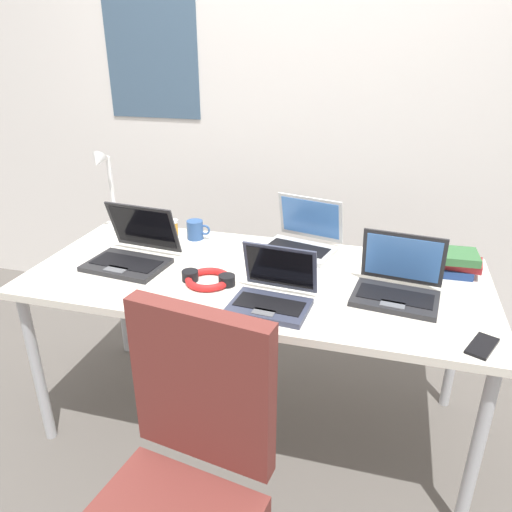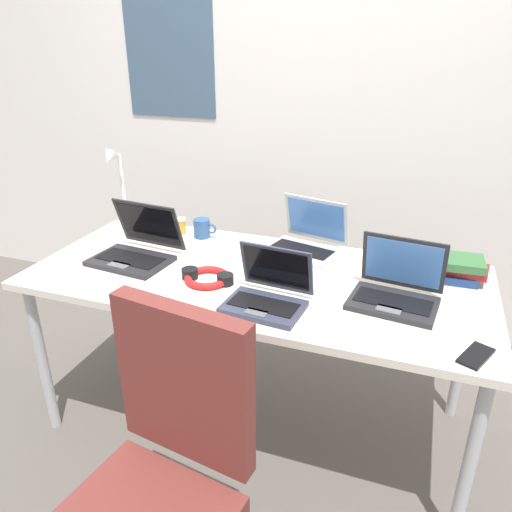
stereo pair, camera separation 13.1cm
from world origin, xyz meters
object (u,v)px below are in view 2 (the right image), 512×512
Objects in this scene: coffee_mug at (202,228)px; laptop_back_left at (306,241)px; pill_bottle at (182,225)px; desk_lamp at (119,189)px; laptop_back_right at (136,249)px; computer_mouse at (137,233)px; laptop_center at (268,295)px; laptop_near_lamp at (396,290)px; book_stack at (460,269)px; headphones at (207,277)px; cell_phone at (476,356)px.

laptop_back_left is at bearing 0.65° from coffee_mug.
pill_bottle is 0.70× the size of coffee_mug.
laptop_back_right is (0.27, -0.31, -0.15)m from desk_lamp.
computer_mouse is (0.13, -0.08, -0.18)m from desk_lamp.
computer_mouse is at bearing 152.29° from laptop_center.
coffee_mug is (-0.50, -0.01, -0.00)m from laptop_back_left.
book_stack is (0.22, 0.26, 0.00)m from laptop_near_lamp.
laptop_back_left reaches higher than pill_bottle.
laptop_back_right reaches higher than headphones.
computer_mouse is at bearing 148.38° from headphones.
pill_bottle is at bearing 174.49° from coffee_mug.
cell_phone is at bearing -45.52° from laptop_near_lamp.
laptop_near_lamp is 2.38× the size of cell_phone.
desk_lamp is 3.54× the size of coffee_mug.
desk_lamp is 0.44m from laptop_back_right.
laptop_back_right is 4.39× the size of pill_bottle.
book_stack reaches higher than coffee_mug.
laptop_center is at bearing -90.75° from laptop_back_left.
book_stack is (1.56, -0.06, -0.15)m from desk_lamp.
laptop_back_right is 3.07× the size of coffee_mug.
laptop_near_lamp is at bearing 159.46° from cell_phone.
desk_lamp is 1.56m from book_stack.
coffee_mug is at bearing 178.02° from cell_phone.
headphones is at bearing -53.81° from computer_mouse.
laptop_center is 0.71m from coffee_mug.
headphones is 1.08× the size of book_stack.
laptop_center reaches higher than pill_bottle.
coffee_mug is at bearing -5.51° from pill_bottle.
coffee_mug is at bearing 64.67° from laptop_back_right.
desk_lamp is 0.45m from coffee_mug.
pill_bottle is 1.25m from book_stack.
laptop_back_left is 0.50m from coffee_mug.
laptop_back_left reaches higher than laptop_near_lamp.
headphones is (-0.70, -0.08, -0.03)m from laptop_near_lamp.
laptop_back_left is at bearing 26.74° from laptop_back_right.
pill_bottle is (-0.61, 0.52, -0.00)m from laptop_center.
laptop_back_left is 0.63m from book_stack.
laptop_back_right reaches higher than computer_mouse.
headphones is (-0.95, 0.18, 0.01)m from cell_phone.
laptop_near_lamp is (1.34, -0.32, -0.15)m from desk_lamp.
laptop_back_right is at bearing -168.93° from book_stack.
computer_mouse is at bearing -172.90° from laptop_back_left.
laptop_back_left is 0.61m from pill_bottle.
laptop_center is at bearing -162.20° from cell_phone.
pill_bottle reaches higher than cell_phone.
laptop_back_left is 3.16× the size of coffee_mug.
headphones is 0.54m from pill_bottle.
pill_bottle reaches higher than headphones.
laptop_back_right is 1.75× the size of book_stack.
headphones is at bearing -52.00° from pill_bottle.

